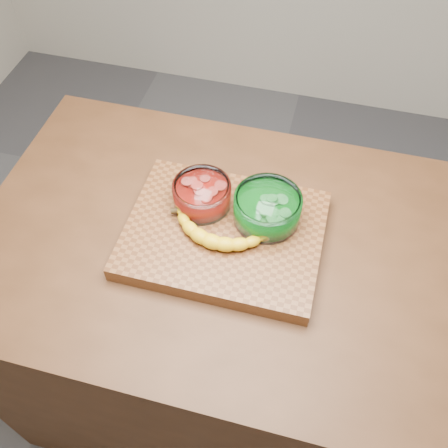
# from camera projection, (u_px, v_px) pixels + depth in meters

# --- Properties ---
(ground) EXTENTS (3.50, 3.50, 0.00)m
(ground) POSITION_uv_depth(u_px,v_px,m) (224.00, 378.00, 1.89)
(ground) COLOR #4F4F53
(ground) RESTS_ON ground
(counter) EXTENTS (1.20, 0.80, 0.90)m
(counter) POSITION_uv_depth(u_px,v_px,m) (224.00, 325.00, 1.54)
(counter) COLOR #492A15
(counter) RESTS_ON ground
(cutting_board) EXTENTS (0.45, 0.35, 0.04)m
(cutting_board) POSITION_uv_depth(u_px,v_px,m) (224.00, 234.00, 1.16)
(cutting_board) COLOR brown
(cutting_board) RESTS_ON counter
(bowl_red) EXTENTS (0.14, 0.14, 0.06)m
(bowl_red) POSITION_uv_depth(u_px,v_px,m) (202.00, 195.00, 1.17)
(bowl_red) COLOR white
(bowl_red) RESTS_ON cutting_board
(bowl_green) EXTENTS (0.15, 0.15, 0.07)m
(bowl_green) POSITION_uv_depth(u_px,v_px,m) (267.00, 209.00, 1.14)
(bowl_green) COLOR white
(bowl_green) RESTS_ON cutting_board
(banana) EXTENTS (0.26, 0.13, 0.04)m
(banana) POSITION_uv_depth(u_px,v_px,m) (219.00, 230.00, 1.12)
(banana) COLOR gold
(banana) RESTS_ON cutting_board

